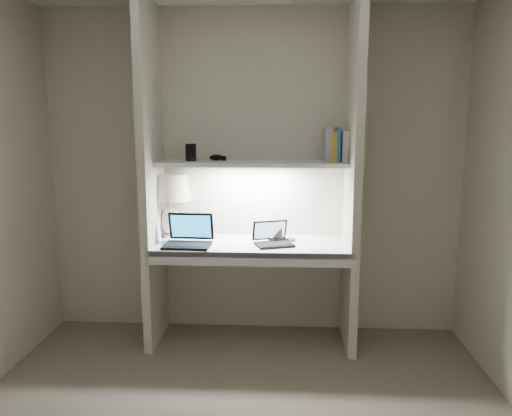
# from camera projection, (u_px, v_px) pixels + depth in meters

# --- Properties ---
(back_wall) EXTENTS (3.20, 0.01, 2.50)m
(back_wall) POSITION_uv_depth(u_px,v_px,m) (254.00, 174.00, 3.88)
(back_wall) COLOR beige
(back_wall) RESTS_ON floor
(alcove_panel_left) EXTENTS (0.06, 0.55, 2.50)m
(alcove_panel_left) POSITION_uv_depth(u_px,v_px,m) (152.00, 178.00, 3.65)
(alcove_panel_left) COLOR beige
(alcove_panel_left) RESTS_ON floor
(alcove_panel_right) EXTENTS (0.06, 0.55, 2.50)m
(alcove_panel_right) POSITION_uv_depth(u_px,v_px,m) (353.00, 179.00, 3.57)
(alcove_panel_right) COLOR beige
(alcove_panel_right) RESTS_ON floor
(desk) EXTENTS (1.40, 0.55, 0.04)m
(desk) POSITION_uv_depth(u_px,v_px,m) (251.00, 245.00, 3.70)
(desk) COLOR white
(desk) RESTS_ON alcove_panel_left
(desk_apron) EXTENTS (1.46, 0.03, 0.10)m
(desk_apron) POSITION_uv_depth(u_px,v_px,m) (249.00, 259.00, 3.45)
(desk_apron) COLOR silver
(desk_apron) RESTS_ON desk
(shelf) EXTENTS (1.40, 0.36, 0.03)m
(shelf) POSITION_uv_depth(u_px,v_px,m) (252.00, 163.00, 3.68)
(shelf) COLOR silver
(shelf) RESTS_ON back_wall
(strip_light) EXTENTS (0.60, 0.04, 0.02)m
(strip_light) POSITION_uv_depth(u_px,v_px,m) (252.00, 166.00, 3.69)
(strip_light) COLOR white
(strip_light) RESTS_ON shelf
(table_lamp) EXTENTS (0.33, 0.33, 0.49)m
(table_lamp) POSITION_uv_depth(u_px,v_px,m) (170.00, 195.00, 3.83)
(table_lamp) COLOR white
(table_lamp) RESTS_ON desk
(laptop_main) EXTENTS (0.34, 0.30, 0.23)m
(laptop_main) POSITION_uv_depth(u_px,v_px,m) (189.00, 238.00, 3.62)
(laptop_main) COLOR black
(laptop_main) RESTS_ON desk
(laptop_netbook) EXTENTS (0.32, 0.30, 0.17)m
(laptop_netbook) POSITION_uv_depth(u_px,v_px,m) (273.00, 239.00, 3.63)
(laptop_netbook) COLOR black
(laptop_netbook) RESTS_ON desk
(speaker) EXTENTS (0.11, 0.08, 0.14)m
(speaker) POSITION_uv_depth(u_px,v_px,m) (276.00, 231.00, 3.75)
(speaker) COLOR silver
(speaker) RESTS_ON desk
(mouse) EXTENTS (0.09, 0.06, 0.03)m
(mouse) POSITION_uv_depth(u_px,v_px,m) (278.00, 240.00, 3.70)
(mouse) COLOR black
(mouse) RESTS_ON desk
(cable_coil) EXTENTS (0.12, 0.12, 0.01)m
(cable_coil) POSITION_uv_depth(u_px,v_px,m) (289.00, 240.00, 3.77)
(cable_coil) COLOR black
(cable_coil) RESTS_ON desk
(sticky_note) EXTENTS (0.08, 0.08, 0.00)m
(sticky_note) POSITION_uv_depth(u_px,v_px,m) (201.00, 245.00, 3.64)
(sticky_note) COLOR #FDFB35
(sticky_note) RESTS_ON desk
(book_row) EXTENTS (0.24, 0.17, 0.25)m
(book_row) POSITION_uv_depth(u_px,v_px,m) (340.00, 145.00, 3.66)
(book_row) COLOR silver
(book_row) RESTS_ON shelf
(shelf_box) EXTENTS (0.08, 0.06, 0.13)m
(shelf_box) POSITION_uv_depth(u_px,v_px,m) (191.00, 152.00, 3.72)
(shelf_box) COLOR black
(shelf_box) RESTS_ON shelf
(shelf_gadget) EXTENTS (0.11, 0.08, 0.05)m
(shelf_gadget) POSITION_uv_depth(u_px,v_px,m) (216.00, 157.00, 3.75)
(shelf_gadget) COLOR black
(shelf_gadget) RESTS_ON shelf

